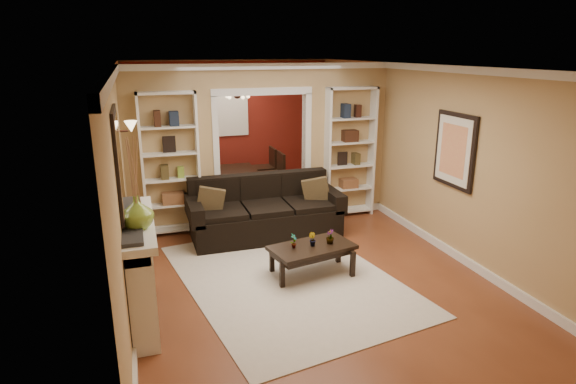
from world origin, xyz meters
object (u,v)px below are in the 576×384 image
object	(u,v)px
sofa	(265,208)
bookshelf_right	(349,153)
bookshelf_left	(171,165)
dining_table	(240,183)
coffee_table	(312,260)
fireplace	(143,269)

from	to	relation	value
sofa	bookshelf_right	xyz separation A→B (m)	(1.72, 0.58, 0.67)
bookshelf_left	dining_table	xyz separation A→B (m)	(1.48, 1.78, -0.89)
dining_table	coffee_table	bearing A→B (deg)	-177.98
bookshelf_left	sofa	bearing A→B (deg)	-22.74
coffee_table	dining_table	bearing A→B (deg)	80.31
coffee_table	sofa	bearing A→B (deg)	86.80
coffee_table	bookshelf_right	bearing A→B (deg)	43.24
bookshelf_right	coffee_table	bearing A→B (deg)	-125.04
bookshelf_left	bookshelf_right	distance (m)	3.10
bookshelf_left	fireplace	size ratio (longest dim) A/B	1.35
bookshelf_left	dining_table	world-z (taller)	bookshelf_left
sofa	coffee_table	xyz separation A→B (m)	(0.23, -1.54, -0.27)
coffee_table	fireplace	world-z (taller)	fireplace
fireplace	dining_table	size ratio (longest dim) A/B	1.17
fireplace	sofa	bearing A→B (deg)	45.39
sofa	bookshelf_left	distance (m)	1.64
coffee_table	dining_table	world-z (taller)	dining_table
bookshelf_left	fireplace	world-z (taller)	bookshelf_left
sofa	coffee_table	bearing A→B (deg)	-81.49
bookshelf_left	dining_table	bearing A→B (deg)	50.27
bookshelf_left	dining_table	size ratio (longest dim) A/B	1.58
sofa	bookshelf_left	world-z (taller)	bookshelf_left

